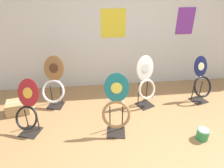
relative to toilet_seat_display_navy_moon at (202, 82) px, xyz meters
name	(u,v)px	position (x,y,z in m)	size (l,w,h in m)	color
ground_plane	(149,165)	(-1.41, -1.42, -0.39)	(14.00, 14.00, 0.00)	#A37547
wall_back	(122,26)	(-1.40, 0.90, 0.91)	(8.00, 0.07, 2.60)	silver
toilet_seat_display_navy_moon	(202,82)	(0.00, 0.00, 0.00)	(0.46, 0.42, 0.88)	black
toilet_seat_display_woodgrain	(54,85)	(-2.78, 0.16, 0.02)	(0.48, 0.46, 0.93)	black
toilet_seat_display_crimson_swirl	(28,110)	(-3.06, -0.55, 0.00)	(0.46, 0.45, 0.84)	black
toilet_seat_display_white_plain	(146,82)	(-1.10, -0.03, 0.08)	(0.44, 0.38, 0.97)	black
toilet_seat_display_teal_sax	(116,108)	(-1.74, -0.75, 0.07)	(0.45, 0.32, 0.99)	black
paint_can	(203,134)	(-0.48, -1.04, -0.30)	(0.18, 0.18, 0.17)	#2D8E4C
storage_box	(18,107)	(-3.41, -0.01, -0.28)	(0.43, 0.36, 0.22)	tan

